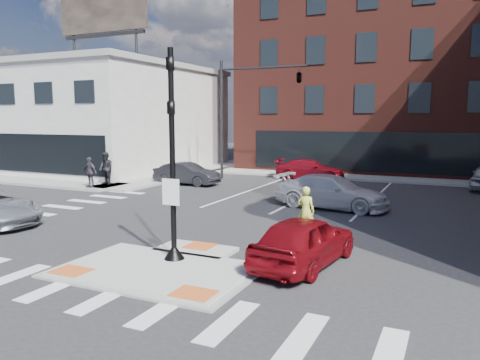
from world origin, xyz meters
The scene contains 17 objects.
ground centered at (0.00, 0.00, 0.00)m, with size 120.00×120.00×0.00m, color #28282B.
refuge_island centered at (0.00, -0.26, 0.05)m, with size 5.40×4.65×0.13m.
sidewalk_nw centered at (-16.76, 15.29, 0.08)m, with size 23.50×20.50×0.15m.
sidewalk_n centered at (3.00, 22.00, 0.07)m, with size 26.00×3.00×0.15m, color gray.
building_nw centered at (-21.98, 19.98, 4.23)m, with size 20.40×16.40×14.40m.
building_n centered at (3.00, 31.99, 7.80)m, with size 24.40×18.40×15.50m.
building_far_left centered at (-4.00, 52.00, 5.00)m, with size 10.00×12.00×10.00m, color slate.
building_far_right centered at (9.00, 54.00, 6.00)m, with size 12.00×12.00×12.00m, color brown.
signal_pole centered at (0.00, 0.40, 2.36)m, with size 0.60×0.60×5.98m.
mast_arm_signal centered at (-3.47, 18.00, 6.21)m, with size 6.10×2.24×8.00m.
red_sedan centered at (3.50, 1.75, 0.73)m, with size 1.73×4.30×1.47m, color maroon.
white_pickup centered at (2.10, 10.55, 0.77)m, with size 2.15×5.28×1.53m, color silver.
bg_car_dark centered at (-8.09, 14.31, 0.70)m, with size 1.47×4.23×1.39m, color #232328.
bg_car_red centered at (-1.79, 20.10, 0.68)m, with size 1.90×4.68×1.36m, color maroon.
cyclist centered at (3.00, 3.47, 0.68)m, with size 0.61×1.58×2.02m.
pedestrian_a centered at (-12.00, 11.38, 1.14)m, with size 0.96×0.75×1.98m, color black.
pedestrian_b centered at (-12.00, 10.00, 1.04)m, with size 1.04×0.43×1.78m, color #37303B.
Camera 1 is at (7.30, -10.72, 4.19)m, focal length 35.00 mm.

